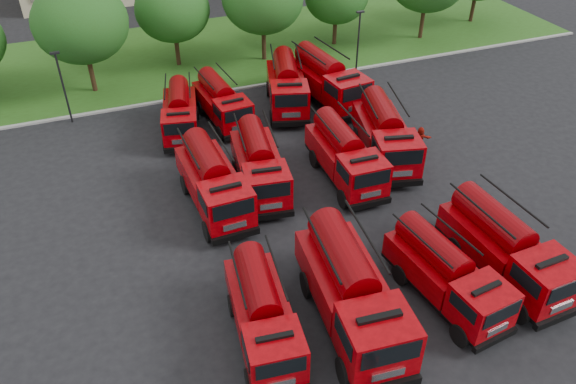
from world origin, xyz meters
name	(u,v)px	position (x,y,z in m)	size (l,w,h in m)	color
ground	(298,239)	(0.00, 0.00, 0.00)	(140.00, 140.00, 0.00)	black
lawn	(186,54)	(0.00, 26.00, 0.06)	(70.00, 16.00, 0.12)	#244A13
curb	(209,94)	(0.00, 17.90, 0.07)	(70.00, 0.30, 0.14)	gray
tree_2	(80,23)	(-8.00, 21.50, 5.35)	(6.72, 6.72, 8.22)	#382314
tree_3	(172,10)	(-1.00, 24.00, 4.68)	(5.88, 5.88, 7.19)	#382314
lamp_post_0	(63,84)	(-10.00, 17.20, 2.90)	(0.60, 0.25, 5.11)	black
lamp_post_1	(358,39)	(12.00, 17.20, 2.90)	(0.60, 0.25, 5.11)	black
fire_truck_0	(263,313)	(-3.73, -5.32, 1.48)	(2.99, 6.70, 2.95)	black
fire_truck_1	(351,291)	(0.05, -5.82, 1.83)	(3.52, 8.20, 3.63)	black
fire_truck_2	(446,274)	(4.59, -6.11, 1.51)	(3.05, 6.81, 3.00)	black
fire_truck_3	(505,248)	(8.03, -5.78, 1.67)	(2.97, 7.43, 3.33)	black
fire_truck_4	(213,181)	(-3.23, 4.33, 1.66)	(2.89, 7.36, 3.31)	black
fire_truck_5	(259,164)	(-0.34, 5.08, 1.60)	(3.40, 7.27, 3.19)	black
fire_truck_6	(345,155)	(4.61, 4.18, 1.62)	(2.79, 7.17, 3.23)	black
fire_truck_7	(385,134)	(7.88, 5.31, 1.71)	(4.29, 7.87, 3.41)	black
fire_truck_8	(180,113)	(-3.16, 13.08, 1.46)	(3.46, 6.66, 2.89)	black
fire_truck_9	(222,102)	(-0.16, 13.53, 1.48)	(2.82, 6.62, 2.93)	black
fire_truck_10	(287,85)	(4.76, 13.94, 1.68)	(4.48, 7.75, 3.34)	black
fire_truck_11	(327,80)	(7.74, 13.52, 1.78)	(3.60, 8.02, 3.53)	black
firefighter_0	(515,303)	(7.55, -7.61, 0.00)	(0.55, 0.40, 1.51)	#9A140B
firefighter_2	(531,304)	(8.22, -7.92, 0.00)	(0.95, 0.54, 1.62)	#9A140B
firefighter_3	(471,262)	(7.34, -4.65, 0.00)	(1.26, 0.65, 1.95)	black
firefighter_4	(354,272)	(1.64, -3.16, 0.00)	(0.94, 0.61, 1.91)	black
firefighter_5	(418,149)	(10.59, 5.46, 0.00)	(1.44, 0.62, 1.55)	#9A140B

